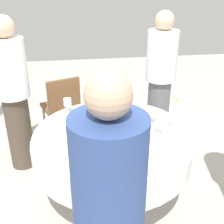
{
  "coord_description": "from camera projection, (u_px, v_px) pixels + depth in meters",
  "views": [
    {
      "loc": [
        -0.31,
        -2.14,
        1.99
      ],
      "look_at": [
        0.0,
        0.0,
        0.93
      ],
      "focal_mm": 46.41,
      "sensor_mm": 36.0,
      "label": 1
    }
  ],
  "objects": [
    {
      "name": "ground_plane",
      "position": [
        112.0,
        198.0,
        2.81
      ],
      "size": [
        10.0,
        10.0,
        0.0
      ],
      "primitive_type": "plane",
      "color": "#B7B2A8"
    },
    {
      "name": "dining_table",
      "position": [
        112.0,
        147.0,
        2.56
      ],
      "size": [
        1.39,
        1.39,
        0.74
      ],
      "color": "white",
      "rests_on": "ground_plane"
    },
    {
      "name": "bottle_clear_inner",
      "position": [
        175.0,
        115.0,
        2.48
      ],
      "size": [
        0.06,
        0.06,
        0.29
      ],
      "color": "silver",
      "rests_on": "dining_table"
    },
    {
      "name": "bottle_green_east",
      "position": [
        99.0,
        127.0,
        2.27
      ],
      "size": [
        0.07,
        0.07,
        0.31
      ],
      "color": "#2D6B38",
      "rests_on": "dining_table"
    },
    {
      "name": "bottle_amber_north",
      "position": [
        123.0,
        114.0,
        2.48
      ],
      "size": [
        0.07,
        0.07,
        0.31
      ],
      "color": "#8C5619",
      "rests_on": "dining_table"
    },
    {
      "name": "bottle_clear_front",
      "position": [
        135.0,
        150.0,
        1.98
      ],
      "size": [
        0.07,
        0.07,
        0.32
      ],
      "color": "silver",
      "rests_on": "dining_table"
    },
    {
      "name": "wine_glass_front",
      "position": [
        118.0,
        150.0,
        2.04
      ],
      "size": [
        0.07,
        0.07,
        0.16
      ],
      "color": "white",
      "rests_on": "dining_table"
    },
    {
      "name": "wine_glass_west",
      "position": [
        160.0,
        124.0,
        2.4
      ],
      "size": [
        0.07,
        0.07,
        0.14
      ],
      "color": "white",
      "rests_on": "dining_table"
    },
    {
      "name": "wine_glass_south",
      "position": [
        67.0,
        103.0,
        2.78
      ],
      "size": [
        0.08,
        0.08,
        0.15
      ],
      "color": "white",
      "rests_on": "dining_table"
    },
    {
      "name": "wine_glass_near",
      "position": [
        126.0,
        127.0,
        2.36
      ],
      "size": [
        0.07,
        0.07,
        0.14
      ],
      "color": "white",
      "rests_on": "dining_table"
    },
    {
      "name": "wine_glass_outer",
      "position": [
        156.0,
        114.0,
        2.58
      ],
      "size": [
        0.07,
        0.07,
        0.14
      ],
      "color": "white",
      "rests_on": "dining_table"
    },
    {
      "name": "plate_outer",
      "position": [
        149.0,
        150.0,
        2.23
      ],
      "size": [
        0.24,
        0.24,
        0.02
      ],
      "color": "white",
      "rests_on": "dining_table"
    },
    {
      "name": "plate_right",
      "position": [
        124.0,
        117.0,
        2.72
      ],
      "size": [
        0.23,
        0.23,
        0.04
      ],
      "color": "white",
      "rests_on": "dining_table"
    },
    {
      "name": "spoon_east",
      "position": [
        73.0,
        122.0,
        2.66
      ],
      "size": [
        0.03,
        0.18,
        0.0
      ],
      "primitive_type": "cube",
      "rotation": [
        0.0,
        0.0,
        1.63
      ],
      "color": "silver",
      "rests_on": "dining_table"
    },
    {
      "name": "spoon_north",
      "position": [
        62.0,
        134.0,
        2.45
      ],
      "size": [
        0.16,
        0.1,
        0.0
      ],
      "primitive_type": "cube",
      "rotation": [
        0.0,
        0.0,
        3.66
      ],
      "color": "silver",
      "rests_on": "dining_table"
    },
    {
      "name": "fork_front",
      "position": [
        116.0,
        151.0,
        2.23
      ],
      "size": [
        0.14,
        0.13,
        0.0
      ],
      "primitive_type": "cube",
      "rotation": [
        0.0,
        0.0,
        5.54
      ],
      "color": "silver",
      "rests_on": "dining_table"
    },
    {
      "name": "folded_napkin",
      "position": [
        95.0,
        131.0,
        2.49
      ],
      "size": [
        0.23,
        0.23,
        0.02
      ],
      "primitive_type": "cube",
      "rotation": [
        0.0,
        0.0,
        -0.45
      ],
      "color": "white",
      "rests_on": "dining_table"
    },
    {
      "name": "person_inner",
      "position": [
        14.0,
        94.0,
        2.95
      ],
      "size": [
        0.34,
        0.34,
        1.64
      ],
      "rotation": [
        0.0,
        0.0,
        0.91
      ],
      "color": "#4C3F33",
      "rests_on": "ground_plane"
    },
    {
      "name": "person_front",
      "position": [
        160.0,
        81.0,
        3.31
      ],
      "size": [
        0.34,
        0.34,
        1.63
      ],
      "rotation": [
        0.0,
        0.0,
        -0.66
      ],
      "color": "slate",
      "rests_on": "ground_plane"
    },
    {
      "name": "chair_south",
      "position": [
        62.0,
        104.0,
        3.55
      ],
      "size": [
        0.52,
        0.52,
        0.87
      ],
      "rotation": [
        0.0,
        0.0,
        0.38
      ],
      "color": "brown",
      "rests_on": "ground_plane"
    }
  ]
}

